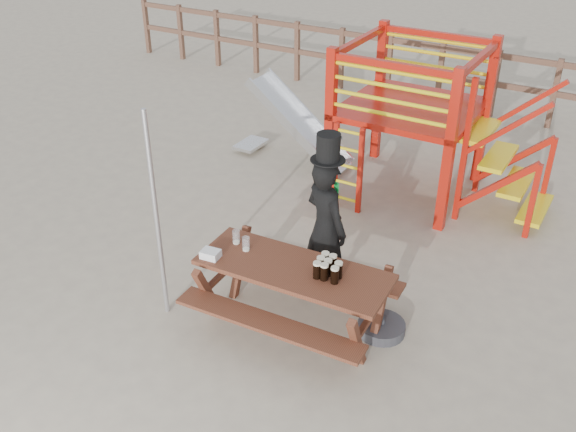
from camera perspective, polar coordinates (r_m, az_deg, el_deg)
name	(u,v)px	position (r m, az deg, el deg)	size (l,w,h in m)	color
ground	(253,325)	(6.66, -3.10, -9.63)	(60.00, 60.00, 0.00)	#B7AA8E
back_fence	(468,72)	(12.11, 15.69, 12.21)	(15.09, 0.09, 1.20)	brown
playground_fort	(405,117)	(8.87, 10.33, 8.66)	(4.71, 1.84, 2.10)	#AF170B
picnic_table	(293,290)	(6.34, 0.48, -6.59)	(1.96, 1.40, 0.73)	brown
man_with_hat	(326,224)	(6.70, 3.37, -0.73)	(0.67, 0.57, 1.84)	black
metal_pole	(157,219)	(6.32, -11.60, -0.25)	(0.05, 0.05, 2.25)	#B2B2B7
parasol_base	(381,327)	(6.60, 8.30, -9.78)	(0.48, 0.48, 0.20)	#36353A
paper_bag	(211,254)	(6.35, -6.90, -3.38)	(0.18, 0.14, 0.08)	white
stout_pints	(328,268)	(6.04, 3.54, -4.61)	(0.27, 0.26, 0.17)	black
empty_glasses	(241,241)	(6.47, -4.20, -2.22)	(0.23, 0.13, 0.15)	silver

